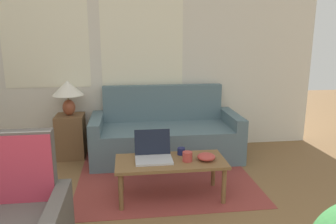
{
  "coord_description": "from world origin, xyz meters",
  "views": [
    {
      "loc": [
        0.32,
        -0.83,
        1.59
      ],
      "look_at": [
        0.77,
        2.67,
        0.75
      ],
      "focal_mm": 35.0,
      "sensor_mm": 36.0,
      "label": 1
    }
  ],
  "objects_px": {
    "couch": "(165,136)",
    "table_lamp": "(68,91)",
    "laptop": "(153,153)",
    "snack_bowl": "(206,157)",
    "coffee_table": "(171,165)",
    "cup_navy": "(187,157)",
    "cup_yellow": "(181,151)"
  },
  "relations": [
    {
      "from": "couch",
      "to": "table_lamp",
      "type": "height_order",
      "value": "table_lamp"
    },
    {
      "from": "couch",
      "to": "laptop",
      "type": "xyz_separation_m",
      "value": [
        -0.25,
        -1.07,
        0.18
      ]
    },
    {
      "from": "table_lamp",
      "to": "snack_bowl",
      "type": "relative_size",
      "value": 2.54
    },
    {
      "from": "coffee_table",
      "to": "cup_navy",
      "type": "relative_size",
      "value": 11.23
    },
    {
      "from": "couch",
      "to": "coffee_table",
      "type": "xyz_separation_m",
      "value": [
        -0.08,
        -1.13,
        0.07
      ]
    },
    {
      "from": "coffee_table",
      "to": "couch",
      "type": "bearing_deg",
      "value": 85.71
    },
    {
      "from": "cup_yellow",
      "to": "laptop",
      "type": "bearing_deg",
      "value": -164.35
    },
    {
      "from": "couch",
      "to": "snack_bowl",
      "type": "relative_size",
      "value": 10.77
    },
    {
      "from": "table_lamp",
      "to": "coffee_table",
      "type": "relative_size",
      "value": 0.42
    },
    {
      "from": "laptop",
      "to": "snack_bowl",
      "type": "relative_size",
      "value": 2.03
    },
    {
      "from": "table_lamp",
      "to": "coffee_table",
      "type": "distance_m",
      "value": 1.79
    },
    {
      "from": "couch",
      "to": "cup_yellow",
      "type": "xyz_separation_m",
      "value": [
        0.04,
        -0.99,
        0.15
      ]
    },
    {
      "from": "couch",
      "to": "cup_navy",
      "type": "bearing_deg",
      "value": -86.43
    },
    {
      "from": "couch",
      "to": "table_lamp",
      "type": "xyz_separation_m",
      "value": [
        -1.23,
        0.14,
        0.61
      ]
    },
    {
      "from": "laptop",
      "to": "snack_bowl",
      "type": "xyz_separation_m",
      "value": [
        0.51,
        -0.1,
        -0.02
      ]
    },
    {
      "from": "coffee_table",
      "to": "cup_navy",
      "type": "distance_m",
      "value": 0.19
    },
    {
      "from": "cup_navy",
      "to": "snack_bowl",
      "type": "height_order",
      "value": "cup_navy"
    },
    {
      "from": "table_lamp",
      "to": "laptop",
      "type": "bearing_deg",
      "value": -50.78
    },
    {
      "from": "snack_bowl",
      "to": "laptop",
      "type": "bearing_deg",
      "value": 168.62
    },
    {
      "from": "laptop",
      "to": "snack_bowl",
      "type": "bearing_deg",
      "value": -11.38
    },
    {
      "from": "cup_navy",
      "to": "table_lamp",
      "type": "bearing_deg",
      "value": 134.98
    },
    {
      "from": "coffee_table",
      "to": "laptop",
      "type": "bearing_deg",
      "value": 159.84
    },
    {
      "from": "cup_navy",
      "to": "couch",
      "type": "bearing_deg",
      "value": 93.57
    },
    {
      "from": "laptop",
      "to": "snack_bowl",
      "type": "height_order",
      "value": "laptop"
    },
    {
      "from": "couch",
      "to": "cup_yellow",
      "type": "height_order",
      "value": "couch"
    },
    {
      "from": "cup_yellow",
      "to": "snack_bowl",
      "type": "height_order",
      "value": "cup_yellow"
    },
    {
      "from": "coffee_table",
      "to": "cup_navy",
      "type": "bearing_deg",
      "value": -14.63
    },
    {
      "from": "laptop",
      "to": "cup_yellow",
      "type": "bearing_deg",
      "value": 15.65
    },
    {
      "from": "couch",
      "to": "table_lamp",
      "type": "relative_size",
      "value": 4.24
    },
    {
      "from": "couch",
      "to": "coffee_table",
      "type": "height_order",
      "value": "couch"
    },
    {
      "from": "coffee_table",
      "to": "cup_navy",
      "type": "height_order",
      "value": "cup_navy"
    },
    {
      "from": "table_lamp",
      "to": "coffee_table",
      "type": "xyz_separation_m",
      "value": [
        1.15,
        -1.27,
        -0.54
      ]
    }
  ]
}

